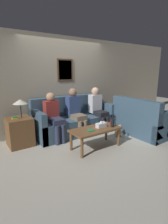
# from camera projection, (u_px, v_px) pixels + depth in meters

# --- Properties ---
(ground_plane) EXTENTS (16.00, 16.00, 0.00)m
(ground_plane) POSITION_uv_depth(u_px,v_px,m) (84.00, 138.00, 4.49)
(ground_plane) COLOR #ADA899
(wall_back) EXTENTS (9.00, 0.08, 2.60)m
(wall_back) POSITION_uv_depth(u_px,v_px,m) (65.00, 84.00, 4.97)
(wall_back) COLOR #9E937F
(wall_back) RESTS_ON ground_plane
(couch_main) EXTENTS (2.21, 0.87, 0.99)m
(couch_main) POSITION_uv_depth(u_px,v_px,m) (74.00, 120.00, 4.83)
(couch_main) COLOR #385166
(couch_main) RESTS_ON ground_plane
(couch_side) EXTENTS (0.87, 1.43, 0.99)m
(couch_side) POSITION_uv_depth(u_px,v_px,m) (141.00, 122.00, 4.70)
(couch_side) COLOR #385166
(couch_side) RESTS_ON ground_plane
(coffee_table) EXTENTS (1.13, 0.54, 0.45)m
(coffee_table) POSITION_uv_depth(u_px,v_px,m) (96.00, 131.00, 3.83)
(coffee_table) COLOR brown
(coffee_table) RESTS_ON ground_plane
(side_table_with_lamp) EXTENTS (0.53, 0.53, 1.07)m
(side_table_with_lamp) POSITION_uv_depth(u_px,v_px,m) (20.00, 130.00, 3.97)
(side_table_with_lamp) COLOR brown
(side_table_with_lamp) RESTS_ON ground_plane
(wine_bottle) EXTENTS (0.08, 0.08, 0.29)m
(wine_bottle) POSITION_uv_depth(u_px,v_px,m) (112.00, 122.00, 3.90)
(wine_bottle) COLOR black
(wine_bottle) RESTS_ON coffee_table
(drinking_glass) EXTENTS (0.07, 0.07, 0.09)m
(drinking_glass) POSITION_uv_depth(u_px,v_px,m) (104.00, 123.00, 4.04)
(drinking_glass) COLOR silver
(drinking_glass) RESTS_ON coffee_table
(book_stack) EXTENTS (0.17, 0.14, 0.02)m
(book_stack) POSITION_uv_depth(u_px,v_px,m) (91.00, 130.00, 3.67)
(book_stack) COLOR #237547
(book_stack) RESTS_ON coffee_table
(soda_can) EXTENTS (0.07, 0.07, 0.12)m
(soda_can) POSITION_uv_depth(u_px,v_px,m) (111.00, 122.00, 4.06)
(soda_can) COLOR red
(soda_can) RESTS_ON coffee_table
(tissue_box) EXTENTS (0.23, 0.12, 0.15)m
(tissue_box) POSITION_uv_depth(u_px,v_px,m) (101.00, 125.00, 3.88)
(tissue_box) COLOR silver
(tissue_box) RESTS_ON coffee_table
(person_left) EXTENTS (0.34, 0.63, 1.17)m
(person_left) POSITION_uv_depth(u_px,v_px,m) (53.00, 115.00, 4.24)
(person_left) COLOR #2D334C
(person_left) RESTS_ON ground_plane
(person_middle) EXTENTS (0.34, 0.62, 1.24)m
(person_middle) POSITION_uv_depth(u_px,v_px,m) (75.00, 110.00, 4.59)
(person_middle) COLOR #756651
(person_middle) RESTS_ON ground_plane
(person_right) EXTENTS (0.34, 0.61, 1.22)m
(person_right) POSITION_uv_depth(u_px,v_px,m) (98.00, 107.00, 4.95)
(person_right) COLOR black
(person_right) RESTS_ON ground_plane
(teddy_bear) EXTENTS (0.20, 0.20, 0.32)m
(teddy_bear) POSITION_uv_depth(u_px,v_px,m) (119.00, 132.00, 4.54)
(teddy_bear) COLOR tan
(teddy_bear) RESTS_ON ground_plane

